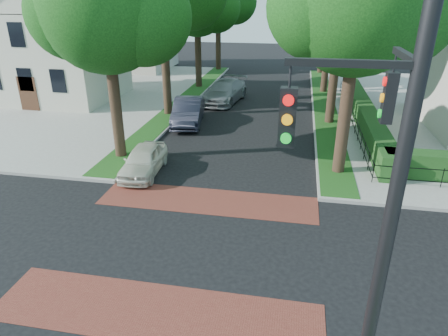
{
  "coord_description": "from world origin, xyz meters",
  "views": [
    {
      "loc": [
        3.33,
        -11.04,
        7.94
      ],
      "look_at": [
        0.7,
        3.1,
        1.6
      ],
      "focal_mm": 32.0,
      "sensor_mm": 36.0,
      "label": 1
    }
  ],
  "objects": [
    {
      "name": "house_left_far",
      "position": [
        -15.49,
        31.99,
        5.04
      ],
      "size": [
        10.0,
        9.0,
        10.14
      ],
      "color": "beige",
      "rests_on": "sidewalk_nw"
    },
    {
      "name": "sidewalk_nw",
      "position": [
        -19.5,
        19.0,
        0.07
      ],
      "size": [
        30.0,
        30.0,
        0.15
      ],
      "primitive_type": "cube",
      "color": "gray",
      "rests_on": "ground"
    },
    {
      "name": "tree_right_far",
      "position": [
        5.6,
        24.22,
        6.91
      ],
      "size": [
        7.25,
        6.23,
        9.74
      ],
      "color": "black",
      "rests_on": "sidewalk_ne"
    },
    {
      "name": "parked_car_middle",
      "position": [
        -3.6,
        13.38,
        0.83
      ],
      "size": [
        2.53,
        5.26,
        1.66
      ],
      "primitive_type": "imported",
      "rotation": [
        0.0,
        0.0,
        0.16
      ],
      "color": "black",
      "rests_on": "ground"
    },
    {
      "name": "tree_right_near",
      "position": [
        5.6,
        7.24,
        7.63
      ],
      "size": [
        7.75,
        6.67,
        10.66
      ],
      "color": "black",
      "rests_on": "sidewalk_ne"
    },
    {
      "name": "traffic_signal",
      "position": [
        4.89,
        -4.41,
        4.71
      ],
      "size": [
        2.17,
        2.0,
        8.0
      ],
      "color": "black",
      "rests_on": "sidewalk_se"
    },
    {
      "name": "tree_right_back",
      "position": [
        5.6,
        33.23,
        7.27
      ],
      "size": [
        7.5,
        6.45,
        10.2
      ],
      "color": "black",
      "rests_on": "sidewalk_ne"
    },
    {
      "name": "hedge_main_road",
      "position": [
        7.7,
        15.0,
        0.75
      ],
      "size": [
        1.0,
        18.0,
        1.2
      ],
      "primitive_type": "cube",
      "color": "#1B3D15",
      "rests_on": "sidewalk_ne"
    },
    {
      "name": "parked_car_rear",
      "position": [
        -2.3,
        19.45,
        0.85
      ],
      "size": [
        3.25,
        6.12,
        1.69
      ],
      "primitive_type": "imported",
      "rotation": [
        0.0,
        0.0,
        -0.16
      ],
      "color": "gray",
      "rests_on": "ground"
    },
    {
      "name": "grass_strip_ne",
      "position": [
        5.4,
        19.1,
        0.16
      ],
      "size": [
        1.6,
        29.8,
        0.02
      ],
      "primitive_type": "cube",
      "color": "#133E11",
      "rests_on": "sidewalk_ne"
    },
    {
      "name": "ground",
      "position": [
        0.0,
        0.0,
        0.0
      ],
      "size": [
        120.0,
        120.0,
        0.0
      ],
      "primitive_type": "plane",
      "color": "black",
      "rests_on": "ground"
    },
    {
      "name": "parked_car_front",
      "position": [
        -3.6,
        5.39,
        0.67
      ],
      "size": [
        1.8,
        4.0,
        1.33
      ],
      "primitive_type": "imported",
      "rotation": [
        0.0,
        0.0,
        0.06
      ],
      "color": "silver",
      "rests_on": "ground"
    },
    {
      "name": "crosswalk_far",
      "position": [
        0.0,
        3.2,
        0.01
      ],
      "size": [
        9.0,
        2.2,
        0.01
      ],
      "primitive_type": "cube",
      "color": "maroon",
      "rests_on": "ground"
    },
    {
      "name": "fence_main_road",
      "position": [
        6.9,
        15.0,
        0.6
      ],
      "size": [
        0.06,
        18.0,
        0.9
      ],
      "primitive_type": null,
      "color": "black",
      "rests_on": "sidewalk_ne"
    },
    {
      "name": "tree_left_near",
      "position": [
        -5.4,
        7.23,
        7.27
      ],
      "size": [
        7.5,
        6.45,
        10.2
      ],
      "color": "black",
      "rests_on": "sidewalk_nw"
    },
    {
      "name": "crosswalk_near",
      "position": [
        0.0,
        -3.2,
        0.01
      ],
      "size": [
        9.0,
        2.2,
        0.01
      ],
      "primitive_type": "cube",
      "color": "maroon",
      "rests_on": "ground"
    },
    {
      "name": "house_left_near",
      "position": [
        -15.49,
        17.99,
        5.04
      ],
      "size": [
        10.0,
        9.0,
        10.14
      ],
      "color": "beige",
      "rests_on": "sidewalk_nw"
    },
    {
      "name": "tree_left_far",
      "position": [
        -5.4,
        24.22,
        7.12
      ],
      "size": [
        7.0,
        6.02,
        9.86
      ],
      "color": "black",
      "rests_on": "sidewalk_nw"
    },
    {
      "name": "grass_strip_nw",
      "position": [
        -5.4,
        19.1,
        0.16
      ],
      "size": [
        1.6,
        29.8,
        0.02
      ],
      "primitive_type": "cube",
      "color": "#133E11",
      "rests_on": "sidewalk_nw"
    }
  ]
}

